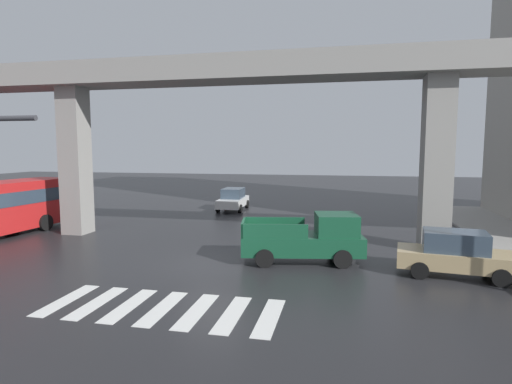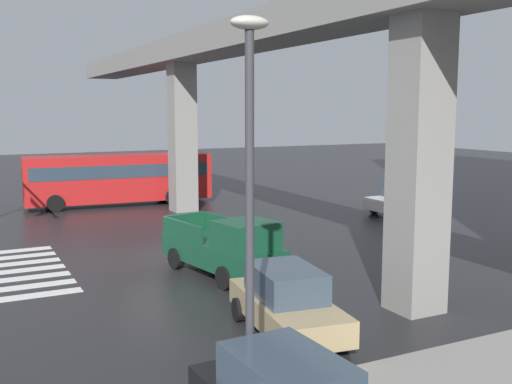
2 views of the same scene
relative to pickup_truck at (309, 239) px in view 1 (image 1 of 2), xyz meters
name	(u,v)px [view 1 (image 1 of 2)]	position (x,y,z in m)	size (l,w,h in m)	color
ground_plane	(213,264)	(-3.92, -1.19, -0.99)	(120.00, 120.00, 0.00)	#232326
crosswalk_stripes	(162,308)	(-3.92, -6.14, -0.98)	(7.15, 2.80, 0.01)	silver
elevated_overpass	(239,83)	(-3.92, 3.34, 7.17)	(58.20, 2.48, 9.41)	gray
pickup_truck	(309,239)	(0.00, 0.00, 0.00)	(5.35, 2.75, 2.08)	#14472D
sedan_tan	(456,254)	(5.64, -0.82, -0.14)	(4.49, 2.38, 1.72)	tan
sedan_white	(233,199)	(-7.11, 13.83, -0.14)	(2.08, 4.36, 1.72)	silver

